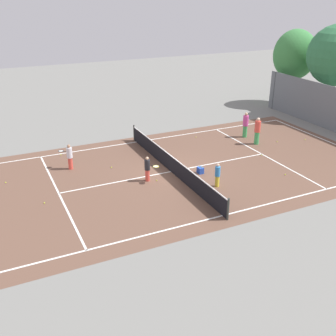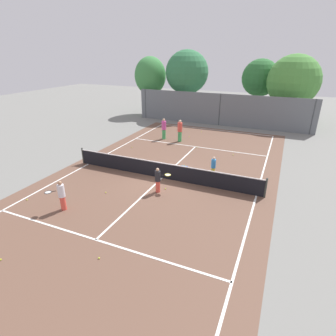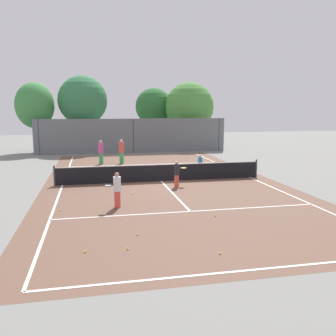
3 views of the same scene
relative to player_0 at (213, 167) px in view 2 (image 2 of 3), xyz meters
The scene contains 24 objects.
ground_plane 3.15m from the player_0, 153.40° to the right, with size 80.00×80.00×0.00m, color slate.
court_surface 3.15m from the player_0, 153.40° to the right, with size 13.00×25.00×0.01m.
tennis_net 3.09m from the player_0, 153.40° to the right, with size 11.90×0.10×1.10m.
perimeter_fence 12.95m from the player_0, 102.32° to the left, with size 18.00×0.12×3.20m.
tree_0 19.39m from the player_0, 128.20° to the left, with size 3.58×3.88×6.57m.
tree_1 18.85m from the player_0, 89.34° to the left, with size 4.06×4.06×6.37m.
tree_2 17.47m from the player_0, 115.72° to the left, with size 4.75×4.75×7.29m.
tree_3 17.04m from the player_0, 77.30° to the left, with size 5.16×5.16×6.89m.
player_0 is the anchor object (origin of this frame).
player_1 8.60m from the player_0, 130.86° to the right, with size 0.79×0.79×1.51m.
player_2 7.33m from the player_0, 127.24° to the left, with size 0.39×0.39×1.85m.
player_3 3.77m from the player_0, 125.88° to the right, with size 0.83×0.69×1.40m.
player_4 8.43m from the player_0, 135.02° to the left, with size 0.38×0.38×1.79m.
ball_crate 1.93m from the player_0, behind, with size 0.37×0.29×0.43m.
tennis_ball_0 11.41m from the player_0, 117.23° to the right, with size 0.07×0.07×0.07m, color #CCE533.
tennis_ball_2 6.44m from the player_0, 137.59° to the right, with size 0.07×0.07×0.07m, color #CCE533.
tennis_ball_3 5.52m from the player_0, 117.86° to the left, with size 0.07×0.07×0.07m, color #CCE533.
tennis_ball_5 3.35m from the player_0, 126.82° to the right, with size 0.07×0.07×0.07m, color #CCE533.
tennis_ball_6 8.46m from the player_0, 119.25° to the left, with size 0.07×0.07×0.07m, color #CCE533.
tennis_ball_7 10.08m from the player_0, 111.00° to the left, with size 0.07×0.07×0.07m, color #CCE533.
tennis_ball_8 10.38m from the player_0, 140.47° to the right, with size 0.07×0.07×0.07m, color #CCE533.
tennis_ball_9 7.84m from the player_0, 159.32° to the left, with size 0.07×0.07×0.07m, color #CCE533.
tennis_ball_11 8.87m from the player_0, 102.82° to the right, with size 0.07×0.07×0.07m, color #CCE533.
tennis_ball_12 4.31m from the player_0, 84.49° to the left, with size 0.07×0.07×0.07m, color #CCE533.
Camera 2 is at (6.26, -13.42, 7.01)m, focal length 29.00 mm.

